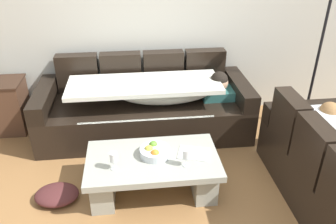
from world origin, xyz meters
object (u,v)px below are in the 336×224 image
Objects in this scene: wine_glass_near_right at (186,154)px; floor_lamp at (320,40)px; fruit_bowl at (155,151)px; wine_glass_near_left at (114,158)px; crumpled_garment at (57,195)px; open_magazine at (194,153)px; couch_along_wall at (148,107)px; coffee_table at (153,170)px.

floor_lamp reaches higher than wine_glass_near_right.
fruit_bowl is 0.33m from wine_glass_near_right.
wine_glass_near_left is at bearing -154.56° from floor_lamp.
floor_lamp is 3.17m from crumpled_garment.
fruit_bowl reaches higher than open_magazine.
crumpled_garment is at bearing -160.64° from floor_lamp.
couch_along_wall is 1.26m from wine_glass_near_right.
crumpled_garment is (-0.91, -0.07, -0.36)m from fruit_bowl.
floor_lamp is (1.65, 1.10, 0.62)m from wine_glass_near_right.
open_magazine is 0.70× the size of crumpled_garment.
open_magazine is 1.31m from crumpled_garment.
fruit_bowl is at bearing 62.83° from coffee_table.
crumpled_garment is (-2.82, -0.99, -1.06)m from floor_lamp.
couch_along_wall is at bearing 50.54° from crumpled_garment.
crumpled_garment is at bearing 170.90° from wine_glass_near_left.
crumpled_garment is at bearing -161.01° from open_magazine.
couch_along_wall is 6.09× the size of crumpled_garment.
floor_lamp is (1.90, -0.12, 0.79)m from couch_along_wall.
wine_glass_near_left is 2.58m from floor_lamp.
coffee_table is at bearing 153.46° from wine_glass_near_right.
floor_lamp is 4.88× the size of crumpled_garment.
wine_glass_near_right is 2.07m from floor_lamp.
coffee_table is 4.29× the size of fruit_bowl.
wine_glass_near_right is at bearing -78.22° from couch_along_wall.
wine_glass_near_right is (0.62, -0.02, 0.00)m from wine_glass_near_left.
fruit_bowl is 0.70× the size of crumpled_garment.
crumpled_garment is at bearing -175.57° from fruit_bowl.
crumpled_garment is (-0.55, 0.09, -0.44)m from wine_glass_near_left.
wine_glass_near_right is at bearing -104.85° from open_magazine.
wine_glass_near_right is 0.22m from open_magazine.
open_magazine is at bearing 2.18° from crumpled_garment.
wine_glass_near_left is (-0.36, -1.20, 0.17)m from couch_along_wall.
coffee_table is at bearing -91.42° from couch_along_wall.
coffee_table is 0.62× the size of floor_lamp.
wine_glass_near_left is (-0.36, -0.16, 0.08)m from fruit_bowl.
wine_glass_near_left is 0.59× the size of open_magazine.
couch_along_wall reaches higher than coffee_table.
floor_lamp reaches higher than open_magazine.
open_magazine is at bearing 58.34° from wine_glass_near_right.
coffee_table is 3.00× the size of crumpled_garment.
open_magazine reaches higher than coffee_table.
crumpled_garment is (-0.89, -0.03, -0.18)m from coffee_table.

